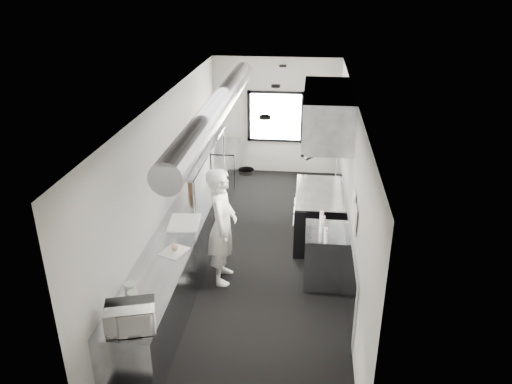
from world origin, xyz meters
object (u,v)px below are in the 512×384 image
(knife_block, at_px, (191,187))
(squeeze_bottle_a, at_px, (327,237))
(pass_shelf, at_px, (200,151))
(plate_stack_b, at_px, (196,147))
(exhaust_hood, at_px, (327,114))
(deli_tub_b, at_px, (130,287))
(squeeze_bottle_d, at_px, (323,221))
(plate_stack_c, at_px, (201,137))
(cutting_board, at_px, (184,223))
(plate_stack_a, at_px, (189,154))
(far_work_table, at_px, (224,164))
(bottle_station, at_px, (325,256))
(microwave, at_px, (130,317))
(line_cook, at_px, (222,226))
(deli_tub_a, at_px, (133,295))
(range, at_px, (318,215))
(squeeze_bottle_b, at_px, (326,232))
(plate_stack_d, at_px, (206,129))
(squeeze_bottle_c, at_px, (321,227))
(squeeze_bottle_e, at_px, (322,217))
(prep_counter, at_px, (186,242))
(small_plate, at_px, (175,251))

(knife_block, distance_m, squeeze_bottle_a, 2.84)
(pass_shelf, distance_m, plate_stack_b, 0.37)
(exhaust_hood, relative_size, deli_tub_b, 14.34)
(plate_stack_b, height_order, squeeze_bottle_d, plate_stack_b)
(exhaust_hood, relative_size, plate_stack_c, 6.86)
(cutting_board, relative_size, knife_block, 2.57)
(plate_stack_a, xyz_separation_m, squeeze_bottle_a, (2.36, -1.37, -0.73))
(pass_shelf, distance_m, plate_stack_a, 0.69)
(far_work_table, relative_size, plate_stack_b, 4.04)
(bottle_station, bearing_deg, microwave, -131.41)
(microwave, bearing_deg, plate_stack_a, 76.00)
(cutting_board, height_order, squeeze_bottle_a, squeeze_bottle_a)
(pass_shelf, bearing_deg, plate_stack_b, -89.21)
(line_cook, bearing_deg, bottle_station, -88.38)
(deli_tub_a, bearing_deg, range, 56.11)
(exhaust_hood, relative_size, squeeze_bottle_d, 12.06)
(deli_tub_b, relative_size, plate_stack_c, 0.48)
(squeeze_bottle_b, bearing_deg, plate_stack_c, 138.14)
(plate_stack_a, distance_m, squeeze_bottle_b, 2.75)
(range, bearing_deg, bottle_station, -85.43)
(plate_stack_b, bearing_deg, cutting_board, -86.87)
(plate_stack_d, bearing_deg, squeeze_bottle_c, -47.44)
(plate_stack_c, bearing_deg, squeeze_bottle_a, -43.71)
(plate_stack_d, distance_m, squeeze_bottle_a, 3.72)
(bottle_station, xyz_separation_m, squeeze_bottle_e, (-0.08, 0.30, 0.55))
(far_work_table, relative_size, squeeze_bottle_a, 7.55)
(plate_stack_a, xyz_separation_m, plate_stack_d, (0.01, 1.41, 0.02))
(deli_tub_a, relative_size, plate_stack_a, 0.48)
(range, height_order, plate_stack_b, plate_stack_b)
(prep_counter, relative_size, plate_stack_a, 21.44)
(deli_tub_b, bearing_deg, squeeze_bottle_b, 34.03)
(knife_block, relative_size, squeeze_bottle_c, 1.42)
(plate_stack_b, bearing_deg, pass_shelf, 90.79)
(prep_counter, distance_m, squeeze_bottle_e, 2.29)
(deli_tub_a, relative_size, plate_stack_c, 0.42)
(line_cook, xyz_separation_m, squeeze_bottle_e, (1.54, 0.42, 0.04))
(plate_stack_d, xyz_separation_m, squeeze_bottle_e, (2.29, -2.14, -0.74))
(far_work_table, bearing_deg, knife_block, -92.39)
(pass_shelf, bearing_deg, small_plate, -86.52)
(exhaust_hood, relative_size, cutting_board, 3.47)
(plate_stack_b, bearing_deg, microwave, -88.59)
(deli_tub_b, height_order, plate_stack_c, plate_stack_c)
(range, bearing_deg, microwave, -118.37)
(prep_counter, relative_size, small_plate, 32.78)
(pass_shelf, xyz_separation_m, squeeze_bottle_b, (2.32, -1.89, -0.55))
(microwave, distance_m, deli_tub_a, 0.56)
(plate_stack_b, bearing_deg, knife_block, -110.39)
(squeeze_bottle_d, bearing_deg, line_cook, -169.68)
(squeeze_bottle_c, bearing_deg, bottle_station, 21.97)
(exhaust_hood, relative_size, squeeze_bottle_c, 12.71)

